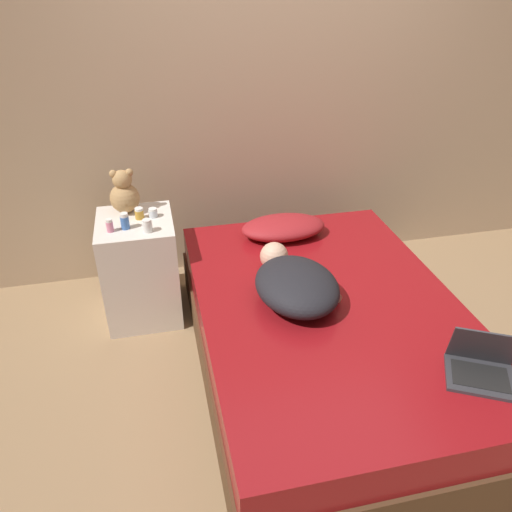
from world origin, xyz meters
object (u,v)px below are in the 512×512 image
laptop (481,366)px  bottle_blue (125,221)px  bottle_white (147,226)px  bottle_pink (110,225)px  bottle_amber (139,213)px  person_lying (295,283)px  pillow (283,227)px  bottle_clear (153,213)px  teddy_bear (124,194)px

laptop → bottle_blue: bearing=166.1°
bottle_blue → bottle_white: 0.14m
bottle_pink → laptop: bearing=-39.8°
bottle_amber → bottle_pink: size_ratio=0.88×
laptop → person_lying: bearing=158.4°
person_lying → bottle_pink: size_ratio=8.97×
pillow → bottle_amber: (-0.90, 0.03, 0.18)m
person_lying → bottle_amber: bearing=131.6°
bottle_clear → bottle_blue: bearing=-144.3°
pillow → bottle_pink: bottle_pink is taller
person_lying → laptop: (0.63, -0.73, -0.04)m
bottle_blue → teddy_bear: bearing=88.6°
laptop → bottle_clear: size_ratio=6.37×
bottle_clear → bottle_white: size_ratio=0.73×
teddy_bear → pillow: bearing=-8.8°
person_lying → laptop: bearing=-55.4°
pillow → person_lying: size_ratio=0.77×
bottle_blue → bottle_pink: size_ratio=1.24×
pillow → bottle_blue: (-0.98, -0.08, 0.20)m
bottle_amber → bottle_white: bottle_white is taller
bottle_blue → bottle_amber: bearing=53.6°
pillow → bottle_pink: size_ratio=6.95×
bottle_clear → bottle_pink: 0.29m
person_lying → bottle_pink: 1.12m
bottle_blue → bottle_white: (0.13, -0.07, -0.01)m
bottle_clear → bottle_white: (-0.04, -0.19, 0.01)m
bottle_amber → bottle_clear: bearing=3.5°
person_lying → bottle_clear: (-0.69, 0.71, 0.14)m
person_lying → teddy_bear: teddy_bear is taller
bottle_amber → bottle_blue: 0.14m
bottle_white → bottle_amber: bearing=103.1°
pillow → bottle_white: 0.89m
teddy_bear → bottle_blue: (-0.01, -0.23, -0.07)m
teddy_bear → bottle_white: teddy_bear is taller
bottle_clear → bottle_amber: bottle_amber is taller
bottle_clear → bottle_pink: bottle_pink is taller
bottle_clear → bottle_white: 0.19m
pillow → bottle_amber: bottle_amber is taller
person_lying → bottle_white: bearing=138.3°
bottle_clear → bottle_pink: size_ratio=0.71×
person_lying → teddy_bear: size_ratio=2.57×
bottle_clear → bottle_blue: size_ratio=0.57×
pillow → teddy_bear: (-0.98, 0.15, 0.27)m
bottle_amber → teddy_bear: bearing=123.3°
laptop → bottle_clear: bearing=160.3°
bottle_amber → bottle_blue: (-0.08, -0.11, 0.01)m
laptop → bottle_clear: (-1.32, 1.45, 0.19)m
person_lying → laptop: laptop is taller
laptop → bottle_white: size_ratio=4.64×
bottle_amber → bottle_blue: size_ratio=0.71×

